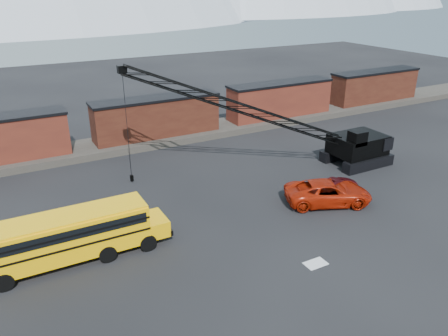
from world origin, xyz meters
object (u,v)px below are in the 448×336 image
object	(u,v)px
red_pickup	(328,192)
crawler_crane	(245,109)
maroon_suv	(335,186)
school_bus	(70,235)

from	to	relation	value
red_pickup	crawler_crane	world-z (taller)	crawler_crane
maroon_suv	school_bus	bearing A→B (deg)	78.34
red_pickup	maroon_suv	world-z (taller)	red_pickup
crawler_crane	red_pickup	bearing A→B (deg)	-71.67
maroon_suv	crawler_crane	size ratio (longest dim) A/B	0.20
school_bus	red_pickup	xyz separation A→B (m)	(18.96, -1.54, -0.87)
school_bus	red_pickup	distance (m)	19.05
school_bus	crawler_crane	bearing A→B (deg)	22.20
school_bus	maroon_suv	distance (m)	20.66
school_bus	crawler_crane	world-z (taller)	crawler_crane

